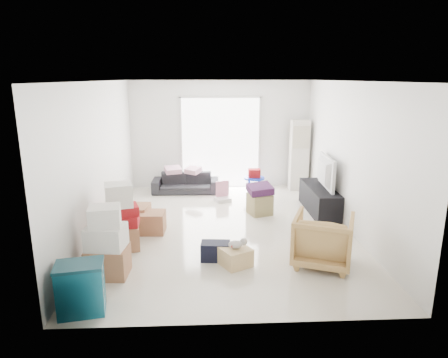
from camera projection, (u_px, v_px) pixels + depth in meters
name	position (u px, v px, depth m)	size (l,w,h in m)	color
room_shell	(227.00, 158.00, 7.18)	(4.98, 6.48, 3.18)	beige
sliding_door	(221.00, 139.00, 10.09)	(2.10, 0.04, 2.33)	white
ac_tower	(299.00, 155.00, 9.95)	(0.45, 0.30, 1.75)	silver
tv_console	(319.00, 199.00, 8.40)	(0.49, 1.62, 0.54)	black
television	(320.00, 184.00, 8.31)	(1.15, 0.66, 0.15)	black
sofa	(186.00, 180.00, 9.81)	(1.62, 0.47, 0.63)	#28282D
pillow_left	(173.00, 165.00, 9.74)	(0.36, 0.28, 0.11)	#F3B1CC
pillow_right	(193.00, 165.00, 9.72)	(0.38, 0.30, 0.13)	#F3B1CC
armchair	(323.00, 237.00, 5.98)	(0.84, 0.79, 0.87)	tan
storage_bins	(81.00, 288.00, 4.76)	(0.62, 0.48, 0.64)	#10566A
box_stack_a	(107.00, 245.00, 5.62)	(0.59, 0.50, 1.04)	#8A5E3E
box_stack_b	(120.00, 220.00, 6.55)	(0.66, 0.66, 1.11)	#8A5E3E
box_stack_c	(133.00, 216.00, 7.52)	(0.65, 0.56, 0.43)	#8A5E3E
loose_box	(152.00, 222.00, 7.29)	(0.46, 0.46, 0.38)	#8A5E3E
duffel_bag	(216.00, 251.00, 6.19)	(0.45, 0.27, 0.29)	black
ottoman	(260.00, 204.00, 8.26)	(0.43, 0.43, 0.43)	#948C56
blanket	(260.00, 191.00, 8.19)	(0.47, 0.47, 0.14)	#431D4A
kids_table	(254.00, 176.00, 9.60)	(0.50, 0.50, 0.63)	#1334CB
toy_walker	(223.00, 195.00, 9.18)	(0.41, 0.39, 0.45)	silver
wood_crate	(235.00, 257.00, 6.02)	(0.41, 0.41, 0.27)	#E2C482
plush_bunny	(238.00, 244.00, 5.98)	(0.29, 0.16, 0.15)	#B2ADA8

